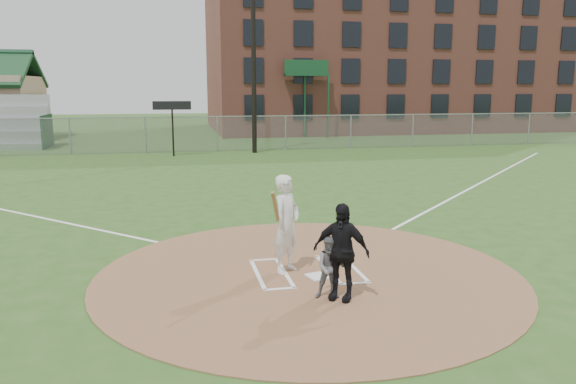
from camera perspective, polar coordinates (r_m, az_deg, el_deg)
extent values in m
plane|color=#2B501B|center=(11.28, 2.08, -8.36)|extent=(140.00, 140.00, 0.00)
cylinder|color=#8C6342|center=(11.28, 2.08, -8.31)|extent=(8.40, 8.40, 0.02)
cube|color=white|center=(11.08, 3.18, -8.54)|extent=(0.53, 0.53, 0.03)
cube|color=white|center=(22.84, 18.89, 0.83)|extent=(17.04, 17.04, 0.01)
imported|color=slate|center=(9.89, 4.37, -7.65)|extent=(0.61, 0.51, 1.11)
imported|color=black|center=(9.77, 5.41, -6.04)|extent=(1.06, 0.91, 1.71)
cube|color=white|center=(11.23, -3.12, -8.32)|extent=(0.08, 1.80, 0.01)
cube|color=white|center=(11.32, -0.34, -8.15)|extent=(0.08, 1.80, 0.01)
cube|color=white|center=(12.12, -2.44, -6.88)|extent=(0.62, 0.08, 0.01)
cube|color=white|center=(10.44, -0.82, -9.81)|extent=(0.62, 0.08, 0.01)
cube|color=white|center=(11.68, 6.72, -7.63)|extent=(0.08, 1.80, 0.01)
cube|color=white|center=(11.52, 4.10, -7.84)|extent=(0.08, 1.80, 0.01)
cube|color=white|center=(12.42, 4.17, -6.47)|extent=(0.62, 0.08, 0.01)
cube|color=white|center=(10.79, 6.81, -9.20)|extent=(0.62, 0.08, 0.01)
imported|color=white|center=(11.11, -0.14, -3.27)|extent=(0.83, 0.84, 1.96)
cylinder|color=olive|center=(10.57, -1.30, -1.50)|extent=(0.28, 0.58, 0.70)
cube|color=slate|center=(32.57, -7.19, 5.86)|extent=(56.00, 0.03, 2.00)
cube|color=gray|center=(32.50, -7.23, 7.62)|extent=(56.00, 0.06, 0.06)
cube|color=gray|center=(32.57, -7.19, 5.86)|extent=(56.08, 0.08, 2.00)
cube|color=#194728|center=(37.40, -23.26, 5.70)|extent=(0.08, 3.20, 2.00)
cube|color=#9A5142|center=(51.94, 9.59, 14.74)|extent=(30.00, 16.00, 15.00)
cube|color=black|center=(44.48, 13.34, 15.18)|extent=(26.60, 0.10, 12.20)
cube|color=#194728|center=(40.84, 1.88, 11.81)|extent=(3.20, 1.00, 0.15)
cube|color=#194728|center=(41.34, 1.70, 8.68)|extent=(0.12, 0.12, 4.50)
cube|color=#194728|center=(40.80, 4.08, 8.63)|extent=(0.12, 0.12, 4.50)
cube|color=#194728|center=(40.85, 1.88, 12.58)|extent=(3.20, 0.08, 1.00)
cylinder|color=black|center=(31.77, -3.54, 14.83)|extent=(0.26, 0.26, 12.00)
cylinder|color=black|center=(30.65, -11.62, 6.00)|extent=(0.10, 0.10, 2.60)
cube|color=black|center=(30.57, -11.72, 8.61)|extent=(2.00, 0.10, 0.45)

